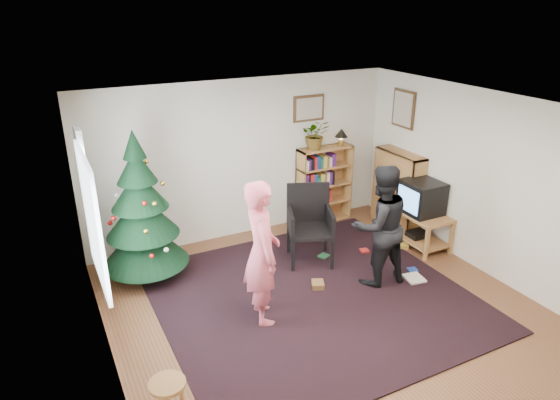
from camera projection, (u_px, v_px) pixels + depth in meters
name	position (u px, v px, depth m)	size (l,w,h in m)	color
floor	(325.00, 310.00, 6.19)	(5.00, 5.00, 0.00)	brown
ceiling	(333.00, 110.00, 5.24)	(5.00, 5.00, 0.00)	white
wall_back	(243.00, 159.00, 7.78)	(5.00, 0.02, 2.50)	silver
wall_front	(510.00, 344.00, 3.66)	(5.00, 0.02, 2.50)	silver
wall_left	(102.00, 268.00, 4.67)	(0.02, 5.00, 2.50)	silver
wall_right	(485.00, 184.00, 6.77)	(0.02, 5.00, 2.50)	silver
rug	(313.00, 297.00, 6.44)	(3.80, 3.60, 0.02)	black
window_pane	(92.00, 220.00, 5.08)	(0.04, 1.20, 1.40)	silver
curtain	(87.00, 196.00, 5.68)	(0.06, 0.35, 1.60)	white
picture_back	(309.00, 108.00, 7.98)	(0.55, 0.03, 0.42)	#4C3319
picture_right	(404.00, 109.00, 7.93)	(0.03, 0.50, 0.60)	#4C3319
christmas_tree	(142.00, 219.00, 6.62)	(1.15, 1.15, 2.09)	#3F2816
bookshelf_back	(324.00, 184.00, 8.46)	(0.95, 0.30, 1.30)	#A8793C
bookshelf_right	(398.00, 189.00, 8.20)	(0.30, 0.95, 1.30)	#A8793C
tv_stand	(418.00, 225.00, 7.71)	(0.55, 0.98, 0.55)	#A8793C
crt_tv	(422.00, 197.00, 7.53)	(0.53, 0.57, 0.50)	black
armchair	(306.00, 220.00, 7.20)	(0.80, 0.82, 1.12)	black
stool	(168.00, 394.00, 4.32)	(0.32, 0.32, 0.54)	#A8793C
person_standing	(262.00, 253.00, 5.72)	(0.64, 0.42, 1.77)	#CF5260
person_by_chair	(380.00, 226.00, 6.50)	(0.81, 0.63, 1.67)	black
potted_plant	(315.00, 134.00, 8.04)	(0.44, 0.38, 0.49)	gray
table_lamp	(341.00, 134.00, 8.27)	(0.21, 0.21, 0.29)	#A57F33
floor_clutter	(373.00, 263.00, 7.20)	(1.97, 1.31, 0.08)	#A51E19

